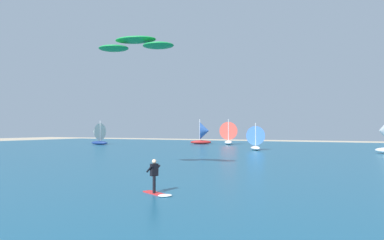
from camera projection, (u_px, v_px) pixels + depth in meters
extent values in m
cube|color=navy|center=(300.00, 154.00, 46.23)|extent=(160.00, 90.00, 0.10)
cube|color=red|center=(154.00, 193.00, 17.51)|extent=(1.45, 1.00, 0.05)
cylinder|color=black|center=(154.00, 185.00, 17.31)|extent=(0.14, 0.14, 0.80)
cylinder|color=black|center=(154.00, 183.00, 17.74)|extent=(0.14, 0.14, 0.80)
cube|color=black|center=(154.00, 170.00, 17.54)|extent=(0.35, 0.42, 0.60)
sphere|color=beige|center=(154.00, 161.00, 17.55)|extent=(0.22, 0.22, 0.22)
cylinder|color=black|center=(149.00, 169.00, 17.47)|extent=(0.49, 0.30, 0.39)
cylinder|color=black|center=(157.00, 168.00, 17.74)|extent=(0.49, 0.30, 0.39)
ellipsoid|color=white|center=(165.00, 195.00, 16.77)|extent=(0.84, 0.89, 0.08)
ellipsoid|color=#198C3F|center=(136.00, 40.00, 26.47)|extent=(3.45, 2.46, 0.37)
ellipsoid|color=#198C3F|center=(114.00, 48.00, 26.92)|extent=(2.63, 2.30, 0.37)
ellipsoid|color=#198C3F|center=(158.00, 46.00, 26.00)|extent=(2.63, 2.30, 0.37)
ellipsoid|color=maroon|center=(201.00, 142.00, 75.36)|extent=(4.63, 3.30, 0.83)
cylinder|color=silver|center=(200.00, 130.00, 75.43)|extent=(0.14, 0.14, 4.41)
cone|color=#3F72CC|center=(204.00, 131.00, 75.42)|extent=(3.36, 4.18, 3.71)
ellipsoid|color=white|center=(228.00, 143.00, 72.87)|extent=(3.34, 4.60, 0.82)
cylinder|color=silver|center=(228.00, 130.00, 72.73)|extent=(0.14, 0.14, 4.39)
cone|color=#D84C3F|center=(228.00, 131.00, 73.69)|extent=(4.16, 3.38, 3.69)
ellipsoid|color=white|center=(255.00, 148.00, 53.45)|extent=(2.74, 3.53, 0.64)
cylinder|color=silver|center=(256.00, 135.00, 53.34)|extent=(0.11, 0.11, 3.41)
cone|color=#3F72CC|center=(254.00, 136.00, 54.08)|extent=(3.22, 2.74, 2.86)
ellipsoid|color=navy|center=(99.00, 143.00, 72.39)|extent=(4.18, 1.59, 0.77)
cylinder|color=silver|center=(100.00, 131.00, 72.37)|extent=(0.13, 0.13, 4.12)
cone|color=silver|center=(97.00, 132.00, 72.79)|extent=(1.95, 3.53, 3.46)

